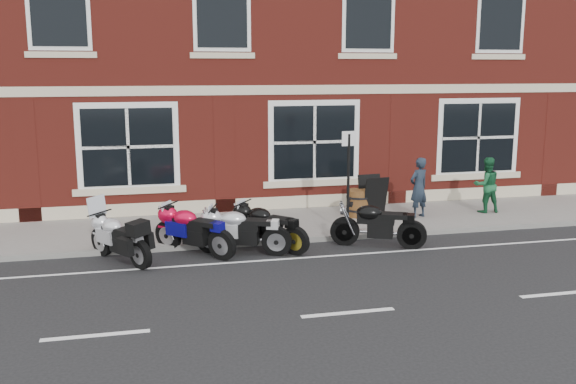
% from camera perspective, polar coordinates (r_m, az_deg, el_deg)
% --- Properties ---
extents(ground, '(80.00, 80.00, 0.00)m').
position_cam_1_polar(ground, '(13.51, 1.29, -6.13)').
color(ground, black).
rests_on(ground, ground).
extents(sidewalk, '(30.00, 3.00, 0.12)m').
position_cam_1_polar(sidewalk, '(16.31, -1.36, -2.93)').
color(sidewalk, slate).
rests_on(sidewalk, ground).
extents(kerb, '(30.00, 0.16, 0.12)m').
position_cam_1_polar(kerb, '(14.82, -0.09, -4.35)').
color(kerb, slate).
rests_on(kerb, ground).
extents(pub_building, '(24.00, 12.00, 12.00)m').
position_cam_1_polar(pub_building, '(23.32, -5.39, 15.87)').
color(pub_building, maroon).
rests_on(pub_building, ground).
extents(moto_touring_silver, '(1.25, 1.74, 1.33)m').
position_cam_1_polar(moto_touring_silver, '(13.78, -14.76, -3.82)').
color(moto_touring_silver, black).
rests_on(moto_touring_silver, ground).
extents(moto_sport_red, '(1.61, 1.64, 0.97)m').
position_cam_1_polar(moto_sport_red, '(14.00, -8.40, -3.27)').
color(moto_sport_red, black).
rests_on(moto_sport_red, ground).
extents(moto_sport_black, '(1.52, 1.63, 0.94)m').
position_cam_1_polar(moto_sport_black, '(14.22, -1.85, -3.00)').
color(moto_sport_black, black).
rests_on(moto_sport_black, ground).
extents(moto_sport_silver, '(2.01, 0.93, 0.95)m').
position_cam_1_polar(moto_sport_silver, '(13.90, -4.16, -3.33)').
color(moto_sport_silver, black).
rests_on(moto_sport_silver, ground).
extents(moto_naked_black, '(2.00, 1.07, 0.97)m').
position_cam_1_polar(moto_naked_black, '(14.54, 7.85, -2.73)').
color(moto_naked_black, black).
rests_on(moto_naked_black, ground).
extents(pedestrian_left, '(0.67, 0.56, 1.58)m').
position_cam_1_polar(pedestrian_left, '(17.08, 11.54, 0.40)').
color(pedestrian_left, '#1B2531').
rests_on(pedestrian_left, sidewalk).
extents(pedestrian_right, '(0.75, 0.60, 1.51)m').
position_cam_1_polar(pedestrian_right, '(18.13, 17.23, 0.61)').
color(pedestrian_right, '#18542F').
rests_on(pedestrian_right, sidewalk).
extents(a_board_sign, '(0.70, 0.51, 1.08)m').
position_cam_1_polar(a_board_sign, '(17.06, 7.55, -0.34)').
color(a_board_sign, black).
rests_on(a_board_sign, sidewalk).
extents(barrel_planter, '(0.64, 0.64, 0.71)m').
position_cam_1_polar(barrel_planter, '(17.01, 6.27, -0.98)').
color(barrel_planter, '#503C15').
rests_on(barrel_planter, sidewalk).
extents(parking_sign, '(0.34, 0.06, 2.42)m').
position_cam_1_polar(parking_sign, '(15.04, 5.39, 1.52)').
color(parking_sign, black).
rests_on(parking_sign, sidewalk).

